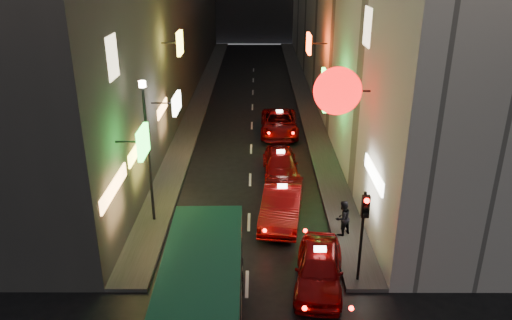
{
  "coord_description": "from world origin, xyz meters",
  "views": [
    {
      "loc": [
        0.36,
        -6.42,
        11.01
      ],
      "look_at": [
        0.32,
        13.0,
        2.99
      ],
      "focal_mm": 35.0,
      "sensor_mm": 36.0,
      "label": 1
    }
  ],
  "objects_px": {
    "traffic_light": "(364,219)",
    "minibus": "(203,287)",
    "taxi_near": "(319,265)",
    "lamp_post": "(148,144)"
  },
  "relations": [
    {
      "from": "traffic_light",
      "to": "minibus",
      "type": "bearing_deg",
      "value": -154.11
    },
    {
      "from": "taxi_near",
      "to": "minibus",
      "type": "bearing_deg",
      "value": -146.35
    },
    {
      "from": "traffic_light",
      "to": "lamp_post",
      "type": "xyz_separation_m",
      "value": [
        -8.2,
        4.53,
        1.04
      ]
    },
    {
      "from": "traffic_light",
      "to": "lamp_post",
      "type": "relative_size",
      "value": 0.56
    },
    {
      "from": "minibus",
      "to": "traffic_light",
      "type": "bearing_deg",
      "value": 25.89
    },
    {
      "from": "taxi_near",
      "to": "lamp_post",
      "type": "distance_m",
      "value": 8.65
    },
    {
      "from": "minibus",
      "to": "taxi_near",
      "type": "distance_m",
      "value": 4.7
    },
    {
      "from": "traffic_light",
      "to": "taxi_near",
      "type": "bearing_deg",
      "value": -179.81
    },
    {
      "from": "taxi_near",
      "to": "lamp_post",
      "type": "xyz_separation_m",
      "value": [
        -6.77,
        4.53,
        2.9
      ]
    },
    {
      "from": "taxi_near",
      "to": "lamp_post",
      "type": "relative_size",
      "value": 0.87
    }
  ]
}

